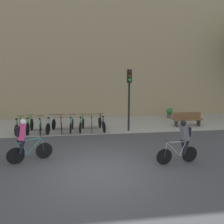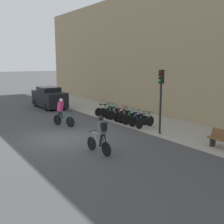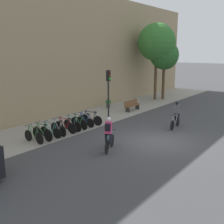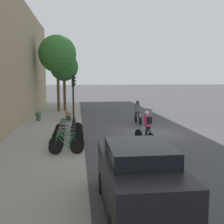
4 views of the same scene
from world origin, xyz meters
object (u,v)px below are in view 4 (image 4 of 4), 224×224
at_px(parked_bike_5, 68,133).
at_px(parked_bike_3, 68,137).
at_px(bench, 68,114).
at_px(potted_plant, 38,116).
at_px(parked_bike_4, 68,135).
at_px(parked_car, 138,179).
at_px(cyclist_grey, 137,112).
at_px(parked_bike_6, 69,131).
at_px(parked_bike_7, 69,129).
at_px(parked_bike_2, 67,140).
at_px(traffic_light_pole, 73,92).
at_px(parked_bike_1, 67,142).
at_px(parked_bike_0, 66,146).
at_px(parked_bike_8, 69,127).
at_px(cyclist_pink, 147,127).

bearing_deg(parked_bike_5, parked_bike_3, 179.99).
distance_m(bench, potted_plant, 2.34).
bearing_deg(parked_bike_4, parked_car, -165.74).
bearing_deg(cyclist_grey, parked_bike_6, 128.85).
distance_m(parked_bike_3, parked_bike_7, 2.40).
xyz_separation_m(parked_bike_4, parked_bike_5, (0.60, -0.00, -0.01)).
distance_m(cyclist_grey, potted_plant, 7.97).
relative_size(cyclist_grey, parked_bike_4, 1.04).
height_order(parked_bike_2, traffic_light_pole, traffic_light_pole).
xyz_separation_m(parked_bike_2, potted_plant, (8.88, 2.59, 0.06)).
distance_m(cyclist_grey, parked_bike_6, 6.39).
bearing_deg(parked_bike_4, parked_bike_1, 179.97).
xyz_separation_m(parked_bike_4, potted_plant, (7.68, 2.59, 0.03)).
height_order(parked_bike_3, parked_bike_7, parked_bike_3).
height_order(cyclist_grey, parked_bike_4, cyclist_grey).
xyz_separation_m(parked_bike_4, traffic_light_pole, (3.99, -0.28, 2.11)).
xyz_separation_m(cyclist_grey, parked_bike_0, (-7.58, 4.96, -0.56)).
height_order(bench, parked_car, parked_car).
relative_size(parked_bike_1, potted_plant, 2.18).
bearing_deg(potted_plant, parked_bike_3, -162.61).
distance_m(parked_bike_2, potted_plant, 9.25).
xyz_separation_m(parked_bike_8, parked_car, (-10.60, -2.09, 0.50)).
relative_size(parked_bike_2, parked_bike_6, 0.93).
distance_m(parked_bike_4, parked_bike_6, 1.20).
distance_m(cyclist_grey, bench, 5.93).
xyz_separation_m(parked_bike_1, bench, (9.75, 0.27, 0.06)).
bearing_deg(traffic_light_pole, parked_bike_3, 176.54).
xyz_separation_m(cyclist_pink, parked_bike_0, (-1.40, 4.12, -0.56)).
xyz_separation_m(cyclist_grey, parked_bike_1, (-6.98, 4.96, -0.53)).
height_order(parked_bike_3, potted_plant, parked_bike_3).
height_order(parked_bike_5, parked_car, parked_car).
distance_m(parked_bike_4, parked_bike_5, 0.60).
relative_size(parked_bike_0, traffic_light_pole, 0.45).
bearing_deg(traffic_light_pole, cyclist_grey, -75.63).
bearing_deg(parked_bike_3, parked_bike_5, -0.01).
distance_m(parked_bike_6, bench, 6.76).
bearing_deg(parked_bike_2, parked_bike_0, 179.99).
bearing_deg(bench, parked_bike_0, -178.50).
height_order(parked_bike_5, potted_plant, parked_bike_5).
xyz_separation_m(parked_bike_0, parked_bike_7, (4.19, -0.00, -0.00)).
bearing_deg(cyclist_grey, bench, 62.11).
bearing_deg(parked_bike_4, potted_plant, 18.67).
distance_m(cyclist_pink, parked_bike_5, 4.45).
relative_size(parked_bike_2, parked_bike_4, 0.93).
distance_m(parked_bike_2, parked_bike_5, 1.79).
distance_m(parked_bike_0, parked_bike_2, 1.20).
distance_m(parked_bike_3, traffic_light_pole, 5.06).
bearing_deg(parked_bike_8, parked_bike_4, 179.99).
relative_size(parked_bike_0, parked_bike_3, 0.99).
bearing_deg(parked_bike_6, potted_plant, 21.81).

